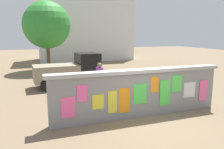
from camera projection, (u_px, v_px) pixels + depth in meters
name	position (u px, v px, depth m)	size (l,w,h in m)	color
ground	(87.00, 76.00, 15.43)	(60.00, 60.00, 0.00)	#7A664C
poster_wall	(140.00, 92.00, 7.88)	(6.54, 0.42, 1.71)	gray
auto_rickshaw_truck	(71.00, 70.00, 12.49)	(3.68, 1.70, 1.85)	black
motorcycle	(83.00, 99.00, 8.52)	(1.90, 0.56, 0.87)	black
bicycle_near	(144.00, 79.00, 12.67)	(1.70, 0.44, 0.95)	black
bicycle_far	(137.00, 90.00, 10.31)	(1.70, 0.44, 0.95)	black
person_walking	(100.00, 76.00, 10.32)	(0.46, 0.46, 1.62)	yellow
tree_roadside	(47.00, 25.00, 17.42)	(3.71, 3.71, 5.48)	brown
building_background	(85.00, 28.00, 25.23)	(10.44, 5.12, 7.15)	silver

